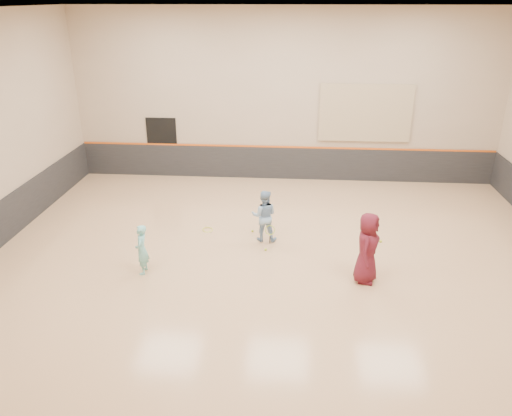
# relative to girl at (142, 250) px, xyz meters

# --- Properties ---
(room) EXTENTS (15.04, 12.04, 6.22)m
(room) POSITION_rel_girl_xyz_m (3.23, 1.15, 0.18)
(room) COLOR tan
(room) RESTS_ON ground
(wainscot_back) EXTENTS (14.90, 0.04, 1.20)m
(wainscot_back) POSITION_rel_girl_xyz_m (3.23, 7.12, -0.03)
(wainscot_back) COLOR #232326
(wainscot_back) RESTS_ON floor
(accent_stripe) EXTENTS (14.90, 0.03, 0.06)m
(accent_stripe) POSITION_rel_girl_xyz_m (3.23, 7.11, 0.59)
(accent_stripe) COLOR #D85914
(accent_stripe) RESTS_ON wall_back
(acoustic_panel) EXTENTS (3.20, 0.08, 2.00)m
(acoustic_panel) POSITION_rel_girl_xyz_m (6.03, 7.10, 1.87)
(acoustic_panel) COLOR tan
(acoustic_panel) RESTS_ON wall_back
(doorway) EXTENTS (1.10, 0.05, 2.20)m
(doorway) POSITION_rel_girl_xyz_m (-1.27, 7.13, 0.47)
(doorway) COLOR black
(doorway) RESTS_ON floor
(girl) EXTENTS (0.32, 0.47, 1.26)m
(girl) POSITION_rel_girl_xyz_m (0.00, 0.00, 0.00)
(girl) COLOR #75CBC8
(girl) RESTS_ON floor
(instructor) EXTENTS (0.72, 0.56, 1.46)m
(instructor) POSITION_rel_girl_xyz_m (2.82, 2.01, 0.10)
(instructor) COLOR #87ABD0
(instructor) RESTS_ON floor
(young_man) EXTENTS (0.78, 0.97, 1.73)m
(young_man) POSITION_rel_girl_xyz_m (5.35, 0.05, 0.24)
(young_man) COLOR #561421
(young_man) RESTS_ON floor
(held_racket) EXTENTS (0.35, 0.35, 0.51)m
(held_racket) POSITION_rel_girl_xyz_m (3.01, 1.59, -0.12)
(held_racket) COLOR #9DBC29
(held_racket) RESTS_ON instructor
(spare_racket) EXTENTS (0.67, 0.67, 0.12)m
(spare_racket) POSITION_rel_girl_xyz_m (1.16, 2.50, -0.57)
(spare_racket) COLOR #C8DC30
(spare_racket) RESTS_ON floor
(ball_under_racket) EXTENTS (0.07, 0.07, 0.07)m
(ball_under_racket) POSITION_rel_girl_xyz_m (2.91, 1.37, -0.60)
(ball_under_racket) COLOR #CCF038
(ball_under_racket) RESTS_ON floor
(ball_in_hand) EXTENTS (0.07, 0.07, 0.07)m
(ball_in_hand) POSITION_rel_girl_xyz_m (5.59, -0.18, 0.53)
(ball_in_hand) COLOR gold
(ball_in_hand) RESTS_ON young_man
(ball_beside_spare) EXTENTS (0.07, 0.07, 0.07)m
(ball_beside_spare) POSITION_rel_girl_xyz_m (2.47, 2.48, -0.60)
(ball_beside_spare) COLOR #BACA2F
(ball_beside_spare) RESTS_ON floor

